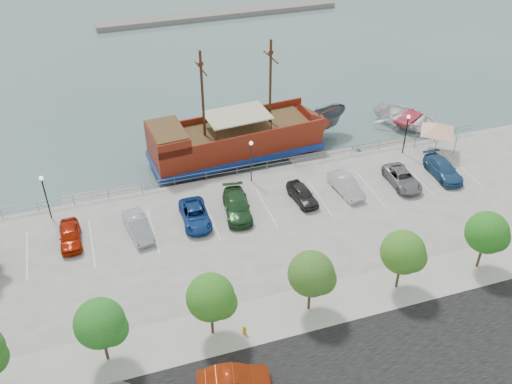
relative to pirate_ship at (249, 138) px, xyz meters
name	(u,v)px	position (x,y,z in m)	size (l,w,h in m)	color
ground	(274,231)	(-1.61, -12.29, -2.11)	(160.00, 160.00, 0.00)	#4A6562
street	(359,372)	(-1.61, -28.29, -1.10)	(100.00, 8.00, 0.04)	black
sidewalk	(321,305)	(-1.61, -22.29, -1.10)	(100.00, 4.00, 0.05)	#A4A292
seawall_railing	(247,169)	(-1.61, -4.49, -0.59)	(50.00, 0.06, 1.00)	slate
far_shore	(220,14)	(8.39, 42.71, -1.71)	(40.00, 3.00, 0.80)	slate
pirate_ship	(249,138)	(0.00, 0.00, 0.00)	(20.21, 7.02, 12.62)	maroon
patrol_boat	(315,125)	(8.01, 1.72, -0.73)	(2.70, 7.17, 2.78)	#4B5158
speedboat	(408,120)	(18.75, 0.47, -1.30)	(5.64, 7.90, 1.64)	white
dock_west	(104,198)	(-15.03, -3.09, -1.90)	(7.56, 2.16, 0.43)	gray
dock_mid	(323,158)	(6.95, -3.09, -1.91)	(6.98, 2.00, 0.40)	gray
dock_east	(387,147)	(14.31, -3.09, -1.93)	(6.29, 1.80, 0.36)	gray
canopy_tent	(439,123)	(17.56, -6.45, 2.10)	(5.17, 5.17, 3.69)	slate
street_sedan	(234,380)	(-9.45, -26.89, -0.37)	(1.57, 4.49, 1.48)	#99270A
fire_hydrant	(245,330)	(-7.60, -23.09, -0.72)	(0.25, 0.25, 0.72)	#C38702
lamp_post_left	(44,190)	(-19.61, -5.79, 1.83)	(0.36, 0.36, 4.28)	black
lamp_post_mid	(251,154)	(-1.61, -5.79, 1.83)	(0.36, 0.36, 4.28)	black
lamp_post_right	(407,127)	(14.39, -5.79, 1.83)	(0.36, 0.36, 4.28)	black
tree_b	(102,325)	(-16.47, -22.36, 2.18)	(3.30, 3.20, 5.00)	#473321
tree_c	(213,299)	(-9.47, -22.36, 2.18)	(3.30, 3.20, 5.00)	#473321
tree_d	(313,275)	(-2.47, -22.36, 2.18)	(3.30, 3.20, 5.00)	#473321
tree_e	(405,253)	(4.53, -22.36, 2.18)	(3.30, 3.20, 5.00)	#473321
tree_f	(489,234)	(11.53, -22.36, 2.18)	(3.30, 3.20, 5.00)	#473321
parked_car_a	(70,235)	(-18.17, -9.64, -0.41)	(1.67, 4.15, 1.42)	#A21C05
parked_car_b	(138,226)	(-12.78, -10.20, -0.37)	(1.58, 4.52, 1.49)	#9B9FA7
parked_car_c	(195,215)	(-7.96, -10.13, -0.44)	(2.23, 4.83, 1.34)	navy
parked_car_d	(237,206)	(-4.27, -10.10, -0.35)	(2.13, 5.25, 1.52)	#1F4622
parked_car_e	(302,194)	(1.77, -10.13, -0.43)	(1.62, 4.03, 1.37)	#252323
parked_car_f	(346,185)	(6.00, -10.11, -0.39)	(1.54, 4.42, 1.46)	silver
parked_car_g	(402,178)	(11.49, -10.64, -0.45)	(2.21, 4.79, 1.33)	slate
parked_car_h	(443,169)	(15.86, -10.56, -0.38)	(2.04, 5.03, 1.46)	navy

